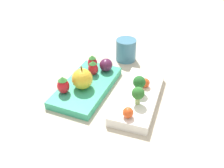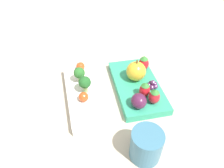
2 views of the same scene
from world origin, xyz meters
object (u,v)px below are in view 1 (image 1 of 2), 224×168
(drinking_cup, at_px, (126,50))
(cherry_tomato_1, at_px, (145,83))
(broccoli_floret_1, at_px, (139,83))
(grape_cluster, at_px, (79,74))
(strawberry_2, at_px, (93,68))
(bento_box_fruit, at_px, (87,86))
(strawberry_0, at_px, (63,85))
(bento_box_savoury, at_px, (138,97))
(strawberry_1, at_px, (92,62))
(plum, at_px, (106,65))
(broccoli_floret_0, at_px, (138,94))
(cherry_tomato_0, at_px, (128,113))
(apple, at_px, (82,79))

(drinking_cup, bearing_deg, cherry_tomato_1, 27.81)
(broccoli_floret_1, distance_m, grape_cluster, 0.18)
(strawberry_2, bearing_deg, grape_cluster, -57.65)
(bento_box_fruit, relative_size, cherry_tomato_1, 9.64)
(bento_box_fruit, distance_m, strawberry_0, 0.08)
(bento_box_savoury, relative_size, strawberry_1, 5.42)
(strawberry_0, bearing_deg, strawberry_2, 156.39)
(strawberry_1, bearing_deg, drinking_cup, 146.13)
(strawberry_2, xyz_separation_m, plum, (-0.03, 0.03, -0.00))
(plum, bearing_deg, drinking_cup, 163.08)
(cherry_tomato_1, relative_size, plum, 0.60)
(broccoli_floret_1, bearing_deg, strawberry_0, -76.47)
(broccoli_floret_0, relative_size, grape_cluster, 1.50)
(cherry_tomato_0, height_order, plum, plum)
(bento_box_savoury, distance_m, broccoli_floret_1, 0.04)
(strawberry_2, distance_m, drinking_cup, 0.15)
(broccoli_floret_1, xyz_separation_m, strawberry_1, (-0.09, -0.15, -0.01))
(broccoli_floret_1, relative_size, cherry_tomato_1, 1.96)
(strawberry_2, bearing_deg, strawberry_1, -158.01)
(cherry_tomato_1, distance_m, drinking_cup, 0.19)
(broccoli_floret_0, distance_m, apple, 0.15)
(bento_box_savoury, bearing_deg, strawberry_0, -77.25)
(broccoli_floret_0, bearing_deg, bento_box_savoury, -174.24)
(bento_box_savoury, height_order, grape_cluster, grape_cluster)
(cherry_tomato_1, distance_m, strawberry_2, 0.15)
(broccoli_floret_0, bearing_deg, cherry_tomato_0, -13.03)
(apple, xyz_separation_m, plum, (-0.10, 0.03, -0.01))
(grape_cluster, bearing_deg, apple, 32.35)
(plum, bearing_deg, bento_box_fruit, -22.71)
(drinking_cup, bearing_deg, bento_box_savoury, 21.41)
(broccoli_floret_1, bearing_deg, cherry_tomato_1, 158.89)
(apple, relative_size, strawberry_2, 1.49)
(broccoli_floret_0, bearing_deg, strawberry_2, -124.59)
(bento_box_savoury, bearing_deg, grape_cluster, -101.99)
(cherry_tomato_0, bearing_deg, strawberry_2, -138.70)
(cherry_tomato_1, bearing_deg, bento_box_fruit, -83.22)
(broccoli_floret_1, relative_size, strawberry_1, 1.11)
(apple, height_order, strawberry_2, apple)
(bento_box_fruit, distance_m, cherry_tomato_1, 0.16)
(cherry_tomato_1, relative_size, strawberry_0, 0.51)
(bento_box_fruit, height_order, plum, plum)
(cherry_tomato_0, bearing_deg, strawberry_1, -141.27)
(bento_box_fruit, distance_m, strawberry_1, 0.08)
(broccoli_floret_0, xyz_separation_m, grape_cluster, (-0.08, -0.18, -0.03))
(broccoli_floret_0, relative_size, apple, 0.72)
(bento_box_savoury, height_order, strawberry_1, strawberry_1)
(cherry_tomato_0, bearing_deg, broccoli_floret_1, 175.94)
(bento_box_savoury, height_order, bento_box_fruit, bento_box_savoury)
(broccoli_floret_1, distance_m, drinking_cup, 0.21)
(apple, relative_size, drinking_cup, 0.92)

